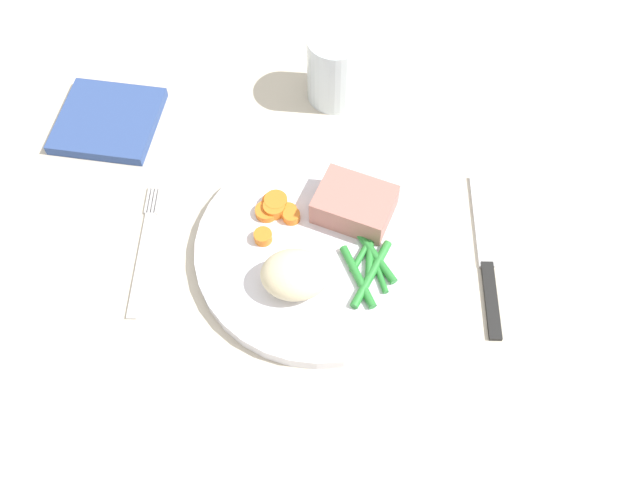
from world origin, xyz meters
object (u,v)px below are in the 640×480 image
knife (486,257)px  water_glass (335,72)px  meat_portion (354,204)px  napkin (108,121)px  dinner_plate (320,249)px  fork (144,250)px

knife → water_glass: water_glass is taller
meat_portion → knife: 15.38cm
meat_portion → knife: bearing=-17.5°
napkin → meat_portion: bearing=-24.2°
water_glass → meat_portion: bearing=-83.0°
dinner_plate → fork: bearing=-179.2°
fork → knife: 37.28cm
dinner_plate → knife: (18.02, -0.29, -0.60)cm
fork → napkin: bearing=108.4°
meat_portion → napkin: bearing=155.8°
dinner_plate → water_glass: bearing=86.8°
knife → meat_portion: bearing=161.8°
water_glass → knife: bearing=-54.6°
dinner_plate → fork: 19.26cm
meat_portion → water_glass: 19.19cm
fork → water_glass: water_glass is taller
dinner_plate → napkin: 31.80cm
meat_portion → napkin: 33.02cm
fork → napkin: napkin is taller
dinner_plate → meat_portion: bearing=49.4°
dinner_plate → knife: bearing=-0.9°
meat_portion → knife: meat_portion is taller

